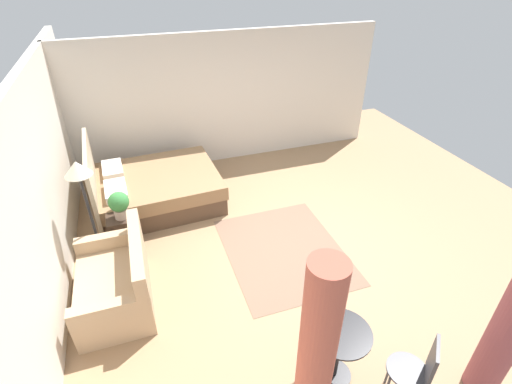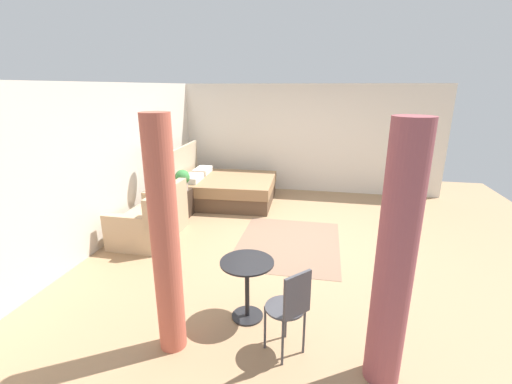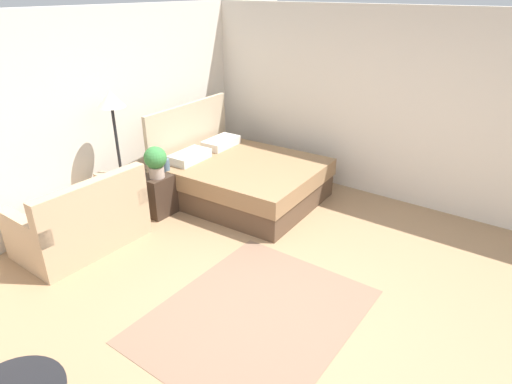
# 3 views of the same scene
# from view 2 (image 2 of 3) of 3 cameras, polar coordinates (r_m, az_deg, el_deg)

# --- Properties ---
(ground_plane) EXTENTS (8.94, 9.14, 0.02)m
(ground_plane) POSITION_cam_2_polar(r_m,az_deg,el_deg) (5.90, 6.51, -7.84)
(ground_plane) COLOR #9E7A56
(wall_back) EXTENTS (8.94, 0.12, 2.53)m
(wall_back) POSITION_cam_2_polar(r_m,az_deg,el_deg) (6.48, -21.31, 5.24)
(wall_back) COLOR silver
(wall_back) RESTS_ON ground
(wall_right) EXTENTS (0.12, 6.14, 2.53)m
(wall_right) POSITION_cam_2_polar(r_m,az_deg,el_deg) (8.41, 8.64, 8.69)
(wall_right) COLOR silver
(wall_right) RESTS_ON ground
(area_rug) EXTENTS (2.04, 1.64, 0.01)m
(area_rug) POSITION_cam_2_polar(r_m,az_deg,el_deg) (5.72, 5.38, -8.47)
(area_rug) COLOR #7F604C
(area_rug) RESTS_ON ground
(bed) EXTENTS (1.75, 2.08, 1.22)m
(bed) POSITION_cam_2_polar(r_m,az_deg,el_deg) (7.65, -5.18, 0.61)
(bed) COLOR brown
(bed) RESTS_ON ground
(couch) EXTENTS (1.34, 0.86, 0.89)m
(couch) POSITION_cam_2_polar(r_m,az_deg,el_deg) (6.09, -16.82, -4.59)
(couch) COLOR tan
(couch) RESTS_ON ground
(nightstand) EXTENTS (0.54, 0.35, 0.54)m
(nightstand) POSITION_cam_2_polar(r_m,az_deg,el_deg) (7.01, -11.88, -1.55)
(nightstand) COLOR #38281E
(nightstand) RESTS_ON ground
(potted_plant) EXTENTS (0.28, 0.28, 0.41)m
(potted_plant) POSITION_cam_2_polar(r_m,az_deg,el_deg) (6.77, -12.07, 2.15)
(potted_plant) COLOR tan
(potted_plant) RESTS_ON nightstand
(vase) EXTENTS (0.11, 0.11, 0.16)m
(vase) POSITION_cam_2_polar(r_m,az_deg,el_deg) (7.03, -11.86, 1.46)
(vase) COLOR slate
(vase) RESTS_ON nightstand
(floor_lamp) EXTENTS (0.33, 0.33, 1.63)m
(floor_lamp) POSITION_cam_2_polar(r_m,az_deg,el_deg) (6.54, -16.16, 6.81)
(floor_lamp) COLOR black
(floor_lamp) RESTS_ON ground
(balcony_table) EXTENTS (0.58, 0.58, 0.69)m
(balcony_table) POSITION_cam_2_polar(r_m,az_deg,el_deg) (3.83, -1.49, -14.22)
(balcony_table) COLOR black
(balcony_table) RESTS_ON ground
(cafe_chair_near_window) EXTENTS (0.53, 0.53, 0.91)m
(cafe_chair_near_window) POSITION_cam_2_polar(r_m,az_deg,el_deg) (3.32, 5.78, -18.13)
(cafe_chair_near_window) COLOR #3F3F44
(cafe_chair_near_window) RESTS_ON ground
(curtain_left) EXTENTS (0.31, 0.31, 2.27)m
(curtain_left) POSITION_cam_2_polar(r_m,az_deg,el_deg) (3.00, 22.06, -10.60)
(curtain_left) COLOR #994C51
(curtain_left) RESTS_ON ground
(curtain_right) EXTENTS (0.26, 0.26, 2.27)m
(curtain_right) POSITION_cam_2_polar(r_m,az_deg,el_deg) (3.24, -14.81, -7.77)
(curtain_right) COLOR #C15B47
(curtain_right) RESTS_ON ground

